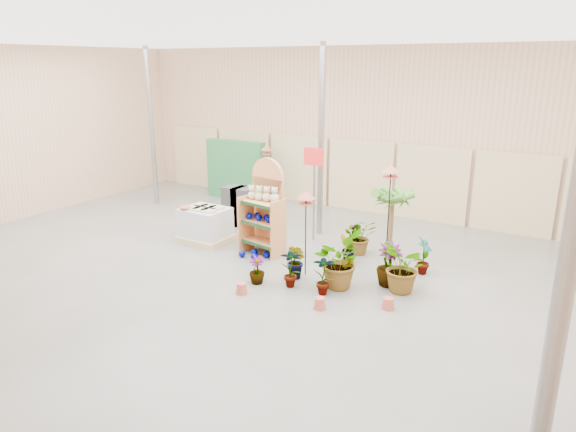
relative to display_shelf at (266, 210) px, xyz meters
name	(u,v)px	position (x,y,z in m)	size (l,w,h in m)	color
room	(259,161)	(0.41, -0.83, 1.25)	(15.20, 12.10, 4.70)	#5C5B56
display_shelf	(266,210)	(0.00, 0.00, 0.00)	(0.96, 0.69, 2.10)	#C37C48
teddy_bears	(264,195)	(0.03, -0.10, 0.37)	(0.78, 0.21, 0.33)	#BEB797
gazing_balls_shelf	(263,218)	(0.00, -0.12, -0.13)	(0.77, 0.26, 0.15)	#010775
gazing_balls_floor	(254,254)	(-0.03, -0.42, -0.89)	(0.63, 0.39, 0.15)	#010775
pallet_stack	(205,225)	(-1.62, -0.13, -0.56)	(1.15, 0.96, 0.84)	tan
charcoal_planters	(239,206)	(-1.70, 1.32, -0.46)	(0.80, 0.50, 1.00)	#282829
trellis_stock	(236,170)	(-3.39, 3.46, -0.06)	(2.00, 0.30, 1.80)	#286F3B
offer_sign	(314,175)	(0.51, 1.24, 0.61)	(0.50, 0.08, 2.20)	gray
bird_table_front	(306,198)	(1.37, -0.67, 0.61)	(0.34, 0.34, 1.70)	black
bird_table_right	(391,172)	(2.63, 0.42, 1.05)	(0.34, 0.34, 2.16)	black
bird_table_back	(267,150)	(-2.03, 3.14, 0.72)	(0.34, 0.34, 1.81)	black
palm	(392,196)	(2.50, 0.96, 0.44)	(0.70, 0.70, 1.65)	brown
potted_plant_0	(291,268)	(1.42, -1.31, -0.58)	(0.40, 0.27, 0.77)	#417D27
potted_plant_1	(296,261)	(1.32, -0.94, -0.60)	(0.39, 0.32, 0.72)	#417D27
potted_plant_2	(338,260)	(2.16, -0.85, -0.44)	(0.94, 0.82, 1.05)	#417D27
potted_plant_3	(389,265)	(2.96, -0.32, -0.55)	(0.47, 0.47, 0.83)	#417D27
potted_plant_4	(424,255)	(3.35, 0.55, -0.57)	(0.42, 0.28, 0.79)	#417D27
potted_plant_5	(347,249)	(1.81, 0.32, -0.65)	(0.35, 0.28, 0.63)	#417D27
potted_plant_6	(360,236)	(1.81, 0.98, -0.56)	(0.72, 0.62, 0.80)	#417D27
potted_plant_7	(257,270)	(0.79, -1.51, -0.69)	(0.30, 0.30, 0.54)	#417D27
potted_plant_8	(324,275)	(2.09, -1.29, -0.58)	(0.40, 0.27, 0.77)	#417D27
potted_plant_9	(345,271)	(2.29, -0.80, -0.63)	(0.36, 0.29, 0.65)	#417D27
potted_plant_10	(404,268)	(3.30, -0.48, -0.48)	(0.87, 0.76, 0.97)	#417D27
potted_plant_11	(353,237)	(1.65, 0.96, -0.61)	(0.39, 0.39, 0.70)	#417D27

